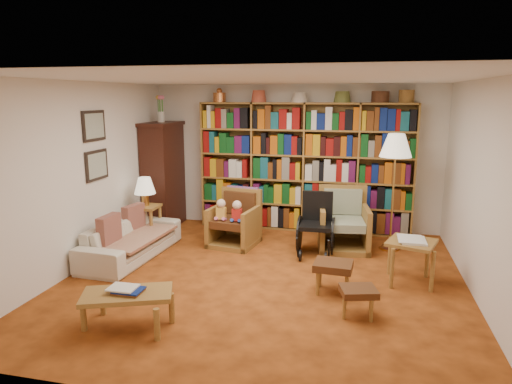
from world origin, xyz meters
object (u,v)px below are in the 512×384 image
(wheelchair, at_px, (316,226))
(floor_lamp, at_px, (396,150))
(sofa, at_px, (131,240))
(footstool_a, at_px, (333,268))
(armchair_leather, at_px, (235,221))
(coffee_table, at_px, (127,297))
(side_table_lamp, at_px, (146,215))
(armchair_sage, at_px, (344,225))
(side_table_papers, at_px, (411,247))
(footstool_b, at_px, (358,293))

(wheelchair, distance_m, floor_lamp, 1.62)
(sofa, xyz_separation_m, footstool_a, (2.93, -0.57, 0.04))
(armchair_leather, distance_m, footstool_a, 2.23)
(wheelchair, relative_size, coffee_table, 0.94)
(side_table_lamp, distance_m, armchair_leather, 1.43)
(sofa, bearing_deg, wheelchair, -70.21)
(armchair_leather, xyz_separation_m, armchair_sage, (1.68, 0.20, -0.00))
(side_table_papers, bearing_deg, footstool_b, -120.65)
(footstool_a, bearing_deg, armchair_sage, 88.37)
(wheelchair, height_order, footstool_a, wheelchair)
(sofa, bearing_deg, coffee_table, -149.43)
(wheelchair, xyz_separation_m, floor_lamp, (1.09, 0.46, 1.10))
(armchair_sage, distance_m, floor_lamp, 1.36)
(side_table_papers, bearing_deg, coffee_table, -147.80)
(sofa, bearing_deg, floor_lamp, -68.27)
(side_table_papers, bearing_deg, side_table_lamp, 169.02)
(armchair_leather, height_order, side_table_papers, armchair_leather)
(armchair_leather, relative_size, footstool_a, 1.87)
(armchair_leather, relative_size, wheelchair, 0.95)
(sofa, height_order, footstool_a, sofa)
(floor_lamp, xyz_separation_m, footstool_a, (-0.75, -1.79, -1.22))
(footstool_a, bearing_deg, side_table_papers, 28.50)
(sofa, xyz_separation_m, floor_lamp, (3.69, 1.22, 1.26))
(side_table_lamp, bearing_deg, side_table_papers, -10.98)
(armchair_leather, xyz_separation_m, footstool_b, (1.93, -2.07, -0.10))
(sofa, bearing_deg, side_table_lamp, 11.54)
(wheelchair, bearing_deg, side_table_papers, -33.44)
(floor_lamp, distance_m, coffee_table, 4.30)
(floor_lamp, distance_m, footstool_a, 2.29)
(coffee_table, bearing_deg, armchair_leather, 83.30)
(armchair_leather, height_order, footstool_b, armchair_leather)
(coffee_table, bearing_deg, side_table_lamp, 112.44)
(side_table_lamp, xyz_separation_m, armchair_sage, (3.08, 0.46, -0.08))
(armchair_sage, bearing_deg, wheelchair, -134.30)
(armchair_sage, distance_m, footstool_b, 2.29)
(floor_lamp, height_order, side_table_papers, floor_lamp)
(armchair_sage, height_order, side_table_papers, armchair_sage)
(side_table_lamp, relative_size, coffee_table, 0.61)
(side_table_lamp, xyz_separation_m, armchair_leather, (1.40, 0.26, -0.08))
(side_table_papers, distance_m, coffee_table, 3.41)
(coffee_table, bearing_deg, armchair_sage, 56.51)
(side_table_papers, bearing_deg, armchair_leather, 158.10)
(coffee_table, bearing_deg, sofa, 117.17)
(armchair_leather, bearing_deg, side_table_papers, -21.90)
(armchair_sage, height_order, coffee_table, armchair_sage)
(side_table_lamp, bearing_deg, wheelchair, 1.36)
(sofa, xyz_separation_m, wheelchair, (2.59, 0.76, 0.16))
(armchair_leather, relative_size, side_table_papers, 1.28)
(sofa, xyz_separation_m, coffee_table, (0.97, -1.88, 0.06))
(coffee_table, bearing_deg, floor_lamp, 48.81)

